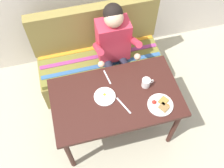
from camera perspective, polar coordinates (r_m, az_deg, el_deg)
The scene contains 9 objects.
ground_plane at distance 3.03m, azimuth 0.72°, elevation -9.75°, with size 8.00×8.00×0.00m, color #ABA68D.
table at distance 2.45m, azimuth 0.88°, elevation -3.77°, with size 1.20×0.70×0.73m.
couch at distance 3.13m, azimuth -2.84°, elevation 5.26°, with size 1.44×0.56×1.00m.
person at distance 2.73m, azimuth 0.61°, elevation 8.42°, with size 0.45×0.61×1.21m.
plate_breakfast at distance 2.36m, azimuth 10.77°, elevation -4.52°, with size 0.23×0.23×0.05m.
plate_eggs at distance 2.37m, azimuth -1.63°, elevation -2.76°, with size 0.20×0.20×0.04m.
coffee_mug at distance 2.42m, azimuth 7.59°, elevation 0.31°, with size 0.12×0.08×0.09m.
fork at distance 2.49m, azimuth -1.08°, elevation 1.54°, with size 0.01×0.17×0.01m, color silver.
knife at distance 2.33m, azimuth 2.59°, elevation -4.79°, with size 0.01×0.20×0.01m, color silver.
Camera 1 is at (-0.34, -1.15, 2.79)m, focal length 41.27 mm.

